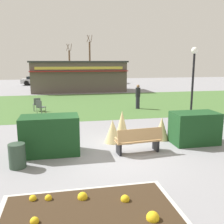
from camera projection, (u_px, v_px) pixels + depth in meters
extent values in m
plane|color=gray|center=(119.00, 154.00, 9.35)|extent=(80.00, 80.00, 0.00)
cube|color=#446B33|center=(86.00, 104.00, 20.25)|extent=(36.00, 12.00, 0.01)
cube|color=beige|center=(90.00, 213.00, 5.59)|extent=(3.89, 2.03, 0.14)
cube|color=#382819|center=(90.00, 210.00, 5.58)|extent=(3.65, 1.79, 0.04)
sphere|color=gold|center=(125.00, 199.00, 5.91)|extent=(0.21, 0.21, 0.21)
sphere|color=gold|center=(83.00, 197.00, 6.01)|extent=(0.23, 0.23, 0.23)
sphere|color=gold|center=(33.00, 199.00, 5.95)|extent=(0.17, 0.17, 0.17)
sphere|color=gold|center=(48.00, 198.00, 5.97)|extent=(0.16, 0.16, 0.16)
sphere|color=gold|center=(153.00, 218.00, 5.22)|extent=(0.27, 0.27, 0.27)
sphere|color=gold|center=(34.00, 221.00, 5.10)|extent=(0.18, 0.18, 0.18)
cube|color=tan|center=(138.00, 140.00, 9.42)|extent=(1.74, 0.64, 0.06)
cube|color=tan|center=(140.00, 135.00, 9.16)|extent=(1.70, 0.28, 0.44)
cube|color=black|center=(119.00, 148.00, 9.26)|extent=(0.12, 0.45, 0.45)
cube|color=black|center=(156.00, 145.00, 9.67)|extent=(0.12, 0.45, 0.45)
cube|color=tan|center=(117.00, 139.00, 9.17)|extent=(0.10, 0.44, 0.06)
cube|color=tan|center=(158.00, 135.00, 9.63)|extent=(0.10, 0.44, 0.06)
cube|color=#19421E|center=(50.00, 135.00, 9.24)|extent=(2.04, 1.10, 1.39)
cube|color=#19421E|center=(194.00, 128.00, 10.44)|extent=(1.82, 1.10, 1.28)
cone|color=#D1BC7F|center=(113.00, 131.00, 10.57)|extent=(0.68, 0.68, 0.95)
cone|color=#D1BC7F|center=(122.00, 125.00, 11.13)|extent=(0.60, 0.60, 1.21)
cone|color=#D1BC7F|center=(162.00, 129.00, 10.95)|extent=(0.62, 0.62, 0.96)
cylinder|color=black|center=(191.00, 118.00, 14.77)|extent=(0.22, 0.22, 0.20)
cylinder|color=black|center=(192.00, 87.00, 14.43)|extent=(0.12, 0.12, 3.70)
sphere|color=white|center=(195.00, 50.00, 14.03)|extent=(0.36, 0.36, 0.36)
cylinder|color=#2D4233|center=(17.00, 156.00, 8.07)|extent=(0.52, 0.52, 0.78)
cube|color=#594C47|center=(79.00, 77.00, 28.48)|extent=(9.95, 3.97, 3.14)
cube|color=#333338|center=(78.00, 62.00, 28.15)|extent=(10.25, 4.27, 0.16)
cube|color=maroon|center=(80.00, 71.00, 26.26)|extent=(10.05, 0.36, 0.08)
cube|color=#D8CC4C|center=(80.00, 68.00, 26.35)|extent=(8.96, 0.04, 0.28)
cube|color=#4C5156|center=(37.00, 104.00, 17.27)|extent=(0.55, 0.55, 0.04)
cube|color=#4C5156|center=(37.00, 101.00, 17.05)|extent=(0.43, 0.16, 0.44)
cylinder|color=#4C5156|center=(39.00, 107.00, 17.56)|extent=(0.03, 0.03, 0.45)
cylinder|color=#4C5156|center=(33.00, 107.00, 17.39)|extent=(0.03, 0.03, 0.45)
cylinder|color=#4C5156|center=(40.00, 108.00, 17.23)|extent=(0.03, 0.03, 0.45)
cylinder|color=#4C5156|center=(35.00, 108.00, 17.06)|extent=(0.03, 0.03, 0.45)
cube|color=#4C5156|center=(41.00, 107.00, 16.20)|extent=(0.62, 0.62, 0.04)
cube|color=#4C5156|center=(39.00, 104.00, 15.98)|extent=(0.37, 0.30, 0.44)
cylinder|color=#4C5156|center=(46.00, 110.00, 16.33)|extent=(0.03, 0.03, 0.45)
cylinder|color=#4C5156|center=(41.00, 110.00, 16.50)|extent=(0.03, 0.03, 0.45)
cylinder|color=#4C5156|center=(42.00, 111.00, 16.00)|extent=(0.03, 0.03, 0.45)
cylinder|color=#4C5156|center=(37.00, 111.00, 16.16)|extent=(0.03, 0.03, 0.45)
cylinder|color=#23232D|center=(138.00, 103.00, 18.12)|extent=(0.28, 0.28, 0.85)
cylinder|color=black|center=(138.00, 92.00, 17.97)|extent=(0.34, 0.34, 0.62)
sphere|color=#8C6647|center=(138.00, 86.00, 17.89)|extent=(0.22, 0.22, 0.22)
cube|color=#B7BABF|center=(37.00, 81.00, 35.96)|extent=(4.35, 2.18, 0.60)
cube|color=black|center=(36.00, 78.00, 35.86)|extent=(2.45, 1.79, 0.44)
cylinder|color=black|center=(48.00, 82.00, 37.04)|extent=(0.66, 0.28, 0.64)
cylinder|color=black|center=(46.00, 83.00, 35.25)|extent=(0.66, 0.28, 0.64)
cylinder|color=black|center=(29.00, 82.00, 36.76)|extent=(0.66, 0.28, 0.64)
cylinder|color=black|center=(26.00, 83.00, 34.97)|extent=(0.66, 0.28, 0.64)
cube|color=#2D6638|center=(77.00, 80.00, 37.02)|extent=(4.26, 1.94, 0.60)
cube|color=black|center=(75.00, 77.00, 36.91)|extent=(2.36, 1.66, 0.44)
cylinder|color=black|center=(85.00, 81.00, 38.24)|extent=(0.65, 0.24, 0.64)
cylinder|color=black|center=(86.00, 82.00, 36.49)|extent=(0.65, 0.24, 0.64)
cylinder|color=black|center=(67.00, 82.00, 37.65)|extent=(0.65, 0.24, 0.64)
cylinder|color=black|center=(68.00, 83.00, 35.89)|extent=(0.65, 0.24, 0.64)
cube|color=silver|center=(111.00, 80.00, 38.00)|extent=(4.33, 2.13, 0.60)
cube|color=black|center=(110.00, 77.00, 37.90)|extent=(2.43, 1.76, 0.44)
cylinder|color=black|center=(119.00, 81.00, 39.10)|extent=(0.66, 0.27, 0.64)
cylinder|color=black|center=(120.00, 82.00, 37.31)|extent=(0.66, 0.27, 0.64)
cylinder|color=black|center=(101.00, 81.00, 38.79)|extent=(0.66, 0.27, 0.64)
cylinder|color=black|center=(103.00, 82.00, 37.00)|extent=(0.66, 0.27, 0.64)
cylinder|color=brown|center=(90.00, 62.00, 41.63)|extent=(0.28, 0.28, 6.27)
cylinder|color=brown|center=(91.00, 39.00, 41.09)|extent=(0.25, 0.58, 1.12)
cylinder|color=brown|center=(88.00, 39.00, 41.18)|extent=(0.54, 0.36, 1.12)
cylinder|color=brown|center=(89.00, 38.00, 40.59)|extent=(0.54, 0.35, 1.12)
cylinder|color=brown|center=(70.00, 66.00, 42.32)|extent=(0.28, 0.28, 4.97)
cylinder|color=brown|center=(71.00, 47.00, 41.90)|extent=(0.25, 0.58, 1.12)
cylinder|color=brown|center=(68.00, 47.00, 41.99)|extent=(0.54, 0.36, 1.12)
cylinder|color=brown|center=(68.00, 47.00, 41.41)|extent=(0.54, 0.35, 1.12)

